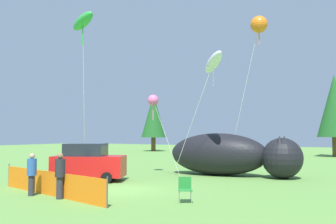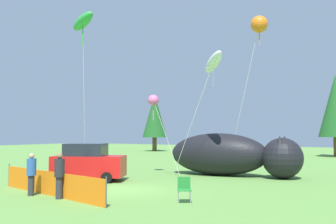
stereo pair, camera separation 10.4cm
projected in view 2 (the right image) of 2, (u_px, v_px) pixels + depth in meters
ground_plane at (118, 190)px, 17.16m from camera, size 120.00×120.00×0.00m
parked_car at (88, 163)px, 20.35m from camera, size 4.22×3.27×2.03m
folding_chair at (184, 187)px, 14.01m from camera, size 0.70×0.70×0.94m
inflatable_cat at (230, 156)px, 22.77m from camera, size 8.22×2.79×2.59m
safety_fence at (49, 183)px, 15.60m from camera, size 7.58×1.86×1.09m
spectator_in_grey_shirt at (59, 174)px, 14.79m from camera, size 0.39×0.39×1.81m
spectator_in_white_shirt at (31, 172)px, 15.55m from camera, size 0.38×0.38×1.76m
kite_orange_flower at (259, 25)px, 22.82m from camera, size 2.81×1.04×9.76m
kite_pink_octopus at (153, 101)px, 24.13m from camera, size 2.35×0.71×5.08m
kite_green_fish at (83, 22)px, 20.21m from camera, size 2.28×2.18×9.19m
kite_white_ghost at (213, 63)px, 20.71m from camera, size 3.91×2.48×7.18m
horizon_tree_east at (336, 106)px, 41.28m from camera, size 3.82×3.82×9.11m
horizon_tree_west at (155, 116)px, 54.42m from camera, size 3.51×3.51×8.39m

